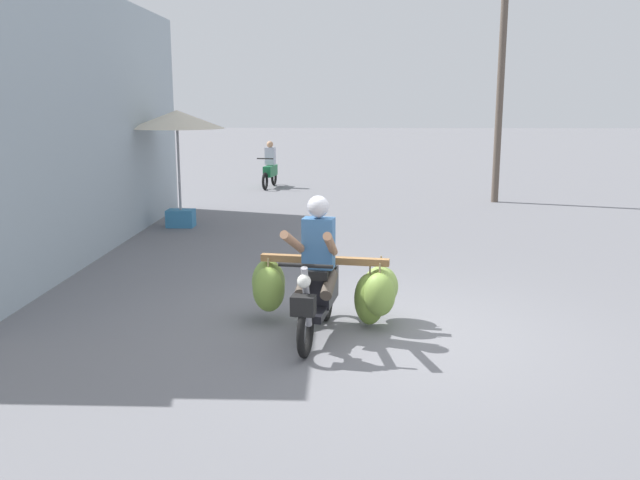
{
  "coord_description": "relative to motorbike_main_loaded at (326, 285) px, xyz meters",
  "views": [
    {
      "loc": [
        -0.42,
        -7.35,
        2.58
      ],
      "look_at": [
        -0.7,
        0.8,
        0.9
      ],
      "focal_mm": 37.94,
      "sensor_mm": 36.0,
      "label": 1
    }
  ],
  "objects": [
    {
      "name": "ground_plane",
      "position": [
        0.61,
        -0.12,
        -0.52
      ],
      "size": [
        120.0,
        120.0,
        0.0
      ],
      "primitive_type": "plane",
      "color": "slate"
    },
    {
      "name": "motorbike_main_loaded",
      "position": [
        0.0,
        0.0,
        0.0
      ],
      "size": [
        1.85,
        1.76,
        1.58
      ],
      "color": "black",
      "rests_on": "ground"
    },
    {
      "name": "motorbike_distant_ahead_left",
      "position": [
        -2.04,
        12.97,
        0.05
      ],
      "size": [
        0.51,
        1.62,
        1.4
      ],
      "color": "black",
      "rests_on": "ground"
    },
    {
      "name": "market_umbrella_near_shop",
      "position": [
        -3.2,
        6.34,
        1.7
      ],
      "size": [
        1.94,
        1.94,
        2.4
      ],
      "color": "#99999E",
      "rests_on": "ground"
    },
    {
      "name": "produce_crate",
      "position": [
        -3.2,
        6.32,
        -0.34
      ],
      "size": [
        0.56,
        0.4,
        0.36
      ],
      "primitive_type": "cube",
      "color": "teal",
      "rests_on": "ground"
    },
    {
      "name": "utility_pole",
      "position": [
        4.14,
        10.15,
        2.57
      ],
      "size": [
        0.18,
        0.18,
        6.18
      ],
      "primitive_type": "cylinder",
      "color": "brown",
      "rests_on": "ground"
    }
  ]
}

